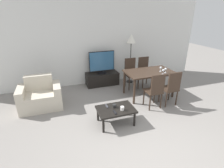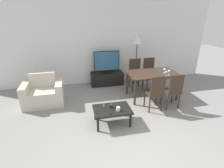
{
  "view_description": "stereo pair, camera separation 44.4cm",
  "coord_description": "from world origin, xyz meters",
  "px_view_note": "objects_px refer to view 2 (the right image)",
  "views": [
    {
      "loc": [
        -1.31,
        -2.07,
        2.39
      ],
      "look_at": [
        0.01,
        1.8,
        0.65
      ],
      "focal_mm": 28.0,
      "sensor_mm": 36.0,
      "label": 1
    },
    {
      "loc": [
        -0.89,
        -2.19,
        2.39
      ],
      "look_at": [
        0.01,
        1.8,
        0.65
      ],
      "focal_mm": 28.0,
      "sensor_mm": 36.0,
      "label": 2
    }
  ],
  "objects_px": {
    "dining_table": "(152,76)",
    "floor_lamp": "(137,42)",
    "dining_chair_far": "(149,71)",
    "cup_colored_far": "(118,109)",
    "coffee_table": "(112,111)",
    "remote_primary": "(110,112)",
    "armchair": "(44,93)",
    "dining_chair_far_left": "(135,73)",
    "dining_chair_near_right": "(173,90)",
    "cup_white_near": "(111,106)",
    "wine_glass_right": "(165,70)",
    "tv_stand": "(107,78)",
    "tv": "(107,62)",
    "remote_secondary": "(104,106)",
    "wine_glass_center": "(169,71)",
    "dining_chair_near": "(155,91)",
    "wine_glass_left": "(166,73)"
  },
  "relations": [
    {
      "from": "dining_table",
      "to": "floor_lamp",
      "type": "xyz_separation_m",
      "value": [
        -0.09,
        1.14,
        0.77
      ]
    },
    {
      "from": "dining_chair_far",
      "to": "cup_colored_far",
      "type": "xyz_separation_m",
      "value": [
        -1.54,
        -1.86,
        -0.11
      ]
    },
    {
      "from": "coffee_table",
      "to": "floor_lamp",
      "type": "height_order",
      "value": "floor_lamp"
    },
    {
      "from": "coffee_table",
      "to": "dining_chair_far",
      "type": "xyz_separation_m",
      "value": [
        1.65,
        1.76,
        0.21
      ]
    },
    {
      "from": "dining_table",
      "to": "remote_primary",
      "type": "distance_m",
      "value": 1.92
    },
    {
      "from": "armchair",
      "to": "dining_chair_far_left",
      "type": "bearing_deg",
      "value": 9.26
    },
    {
      "from": "dining_chair_near_right",
      "to": "cup_white_near",
      "type": "relative_size",
      "value": 10.84
    },
    {
      "from": "armchair",
      "to": "wine_glass_right",
      "type": "bearing_deg",
      "value": -6.48
    },
    {
      "from": "tv_stand",
      "to": "tv",
      "type": "height_order",
      "value": "tv"
    },
    {
      "from": "remote_secondary",
      "to": "floor_lamp",
      "type": "bearing_deg",
      "value": 53.76
    },
    {
      "from": "wine_glass_center",
      "to": "dining_chair_far",
      "type": "bearing_deg",
      "value": 96.47
    },
    {
      "from": "remote_primary",
      "to": "cup_white_near",
      "type": "height_order",
      "value": "cup_white_near"
    },
    {
      "from": "dining_chair_near_right",
      "to": "remote_secondary",
      "type": "relative_size",
      "value": 6.41
    },
    {
      "from": "wine_glass_right",
      "to": "dining_table",
      "type": "bearing_deg",
      "value": 160.62
    },
    {
      "from": "dining_chair_near",
      "to": "floor_lamp",
      "type": "relative_size",
      "value": 0.58
    },
    {
      "from": "dining_chair_near",
      "to": "wine_glass_center",
      "type": "bearing_deg",
      "value": 38.3
    },
    {
      "from": "coffee_table",
      "to": "dining_chair_near",
      "type": "relative_size",
      "value": 0.86
    },
    {
      "from": "dining_table",
      "to": "remote_secondary",
      "type": "height_order",
      "value": "dining_table"
    },
    {
      "from": "wine_glass_center",
      "to": "remote_primary",
      "type": "bearing_deg",
      "value": -153.25
    },
    {
      "from": "wine_glass_left",
      "to": "wine_glass_right",
      "type": "distance_m",
      "value": 0.24
    },
    {
      "from": "dining_chair_far_left",
      "to": "wine_glass_right",
      "type": "distance_m",
      "value": 1.04
    },
    {
      "from": "tv",
      "to": "wine_glass_center",
      "type": "relative_size",
      "value": 5.84
    },
    {
      "from": "wine_glass_left",
      "to": "floor_lamp",
      "type": "bearing_deg",
      "value": 101.93
    },
    {
      "from": "dining_chair_near",
      "to": "wine_glass_right",
      "type": "bearing_deg",
      "value": 49.16
    },
    {
      "from": "armchair",
      "to": "cup_colored_far",
      "type": "height_order",
      "value": "armchair"
    },
    {
      "from": "coffee_table",
      "to": "dining_chair_far_left",
      "type": "distance_m",
      "value": 2.12
    },
    {
      "from": "armchair",
      "to": "dining_chair_near",
      "type": "bearing_deg",
      "value": -19.76
    },
    {
      "from": "dining_chair_far_left",
      "to": "wine_glass_center",
      "type": "distance_m",
      "value": 1.19
    },
    {
      "from": "wine_glass_center",
      "to": "tv_stand",
      "type": "bearing_deg",
      "value": 134.16
    },
    {
      "from": "dining_chair_far",
      "to": "wine_glass_center",
      "type": "relative_size",
      "value": 6.59
    },
    {
      "from": "dining_chair_far",
      "to": "dining_chair_near_right",
      "type": "bearing_deg",
      "value": -90.0
    },
    {
      "from": "dining_chair_near_right",
      "to": "wine_glass_left",
      "type": "distance_m",
      "value": 0.51
    },
    {
      "from": "cup_colored_far",
      "to": "coffee_table",
      "type": "bearing_deg",
      "value": 137.47
    },
    {
      "from": "tv",
      "to": "dining_chair_near",
      "type": "relative_size",
      "value": 0.89
    },
    {
      "from": "coffee_table",
      "to": "dining_chair_far",
      "type": "height_order",
      "value": "dining_chair_far"
    },
    {
      "from": "cup_white_near",
      "to": "coffee_table",
      "type": "bearing_deg",
      "value": -79.38
    },
    {
      "from": "cup_white_near",
      "to": "wine_glass_right",
      "type": "relative_size",
      "value": 0.61
    },
    {
      "from": "remote_secondary",
      "to": "cup_colored_far",
      "type": "distance_m",
      "value": 0.37
    },
    {
      "from": "tv_stand",
      "to": "remote_primary",
      "type": "distance_m",
      "value": 2.45
    },
    {
      "from": "dining_chair_far_left",
      "to": "remote_primary",
      "type": "height_order",
      "value": "dining_chair_far_left"
    },
    {
      "from": "wine_glass_center",
      "to": "remote_secondary",
      "type": "bearing_deg",
      "value": -161.86
    },
    {
      "from": "tv",
      "to": "dining_chair_far",
      "type": "bearing_deg",
      "value": -20.51
    },
    {
      "from": "cup_white_near",
      "to": "tv_stand",
      "type": "bearing_deg",
      "value": 81.28
    },
    {
      "from": "cup_white_near",
      "to": "wine_glass_right",
      "type": "distance_m",
      "value": 1.97
    },
    {
      "from": "remote_primary",
      "to": "armchair",
      "type": "bearing_deg",
      "value": 136.53
    },
    {
      "from": "tv_stand",
      "to": "dining_chair_far",
      "type": "height_order",
      "value": "dining_chair_far"
    },
    {
      "from": "cup_white_near",
      "to": "wine_glass_right",
      "type": "bearing_deg",
      "value": 26.79
    },
    {
      "from": "dining_chair_near_right",
      "to": "wine_glass_right",
      "type": "xyz_separation_m",
      "value": [
        0.05,
        0.62,
        0.32
      ]
    },
    {
      "from": "wine_glass_right",
      "to": "dining_chair_far_left",
      "type": "bearing_deg",
      "value": 122.93
    },
    {
      "from": "dining_chair_far_left",
      "to": "wine_glass_right",
      "type": "bearing_deg",
      "value": -57.07
    }
  ]
}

